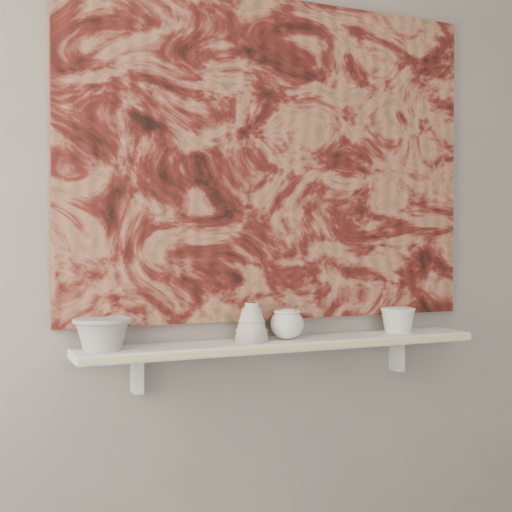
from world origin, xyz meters
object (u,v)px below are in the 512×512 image
cup_cream (287,324)px  bell_vessel (252,322)px  painting (275,159)px  bowl_white (398,320)px  shelf (286,344)px  bowl_grey (102,333)px

cup_cream → bell_vessel: size_ratio=0.88×
painting → bowl_white: (0.45, -0.08, -0.56)m
painting → bell_vessel: size_ratio=11.74×
painting → cup_cream: 0.56m
shelf → painting: 0.63m
bell_vessel → bowl_grey: bearing=180.0°
shelf → bowl_white: (0.45, 0.00, 0.06)m
bowl_grey → shelf: bearing=0.0°
painting → bowl_grey: painting is taller
bowl_grey → bell_vessel: 0.49m
painting → bowl_white: bearing=-10.2°
bowl_grey → cup_cream: 0.62m
painting → bell_vessel: 0.57m
bowl_grey → bowl_white: size_ratio=1.41×
painting → bell_vessel: (-0.12, -0.08, -0.55)m
bowl_grey → painting: bearing=7.5°
shelf → bell_vessel: bell_vessel is taller
painting → bell_vessel: bearing=-147.0°
shelf → bowl_white: size_ratio=11.20×
cup_cream → painting: bearing=93.5°
bowl_grey → bowl_white: bearing=0.0°
cup_cream → bowl_white: (0.44, 0.00, -0.01)m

